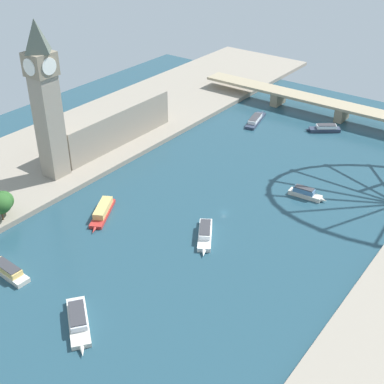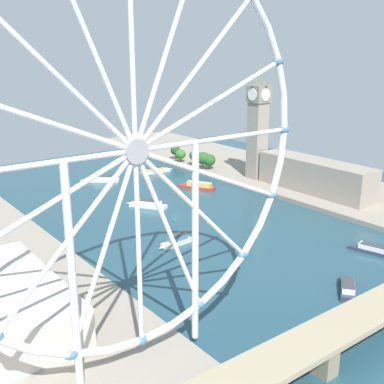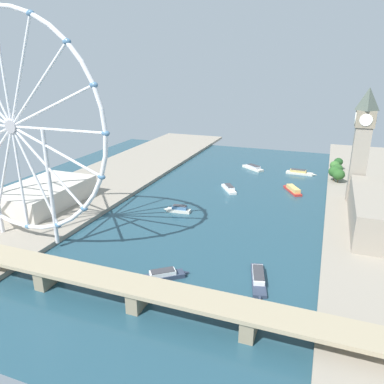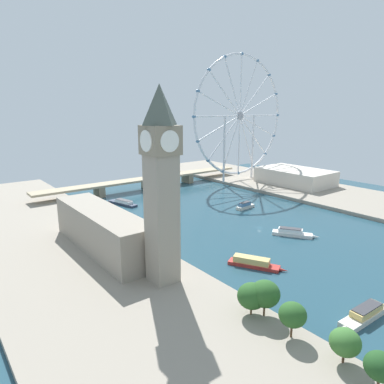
{
  "view_description": "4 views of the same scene",
  "coord_description": "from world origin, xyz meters",
  "px_view_note": "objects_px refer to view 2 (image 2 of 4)",
  "views": [
    {
      "loc": [
        125.8,
        -197.34,
        152.6
      ],
      "look_at": [
        -18.31,
        -4.01,
        8.01
      ],
      "focal_mm": 49.04,
      "sensor_mm": 36.0,
      "label": 1
    },
    {
      "loc": [
        170.31,
        241.62,
        102.97
      ],
      "look_at": [
        -13.38,
        0.7,
        13.33
      ],
      "focal_mm": 45.74,
      "sensor_mm": 36.0,
      "label": 2
    },
    {
      "loc": [
        -74.67,
        283.36,
        107.92
      ],
      "look_at": [
        14.36,
        45.39,
        19.74
      ],
      "focal_mm": 34.33,
      "sensor_mm": 36.0,
      "label": 3
    },
    {
      "loc": [
        -181.74,
        -156.28,
        82.49
      ],
      "look_at": [
        -23.45,
        47.95,
        20.25
      ],
      "focal_mm": 32.76,
      "sensor_mm": 36.0,
      "label": 4
    }
  ],
  "objects_px": {
    "tour_boat_4": "(348,287)",
    "tour_boat_0": "(148,204)",
    "tour_boat_2": "(155,171)",
    "tour_boat_5": "(379,251)",
    "clock_tower": "(258,120)",
    "tour_boat_3": "(198,186)",
    "tour_boat_6": "(102,179)",
    "ferris_wheel": "(135,153)",
    "tour_boat_1": "(176,241)",
    "parliament_block": "(315,176)"
  },
  "relations": [
    {
      "from": "tour_boat_4",
      "to": "tour_boat_0",
      "type": "bearing_deg",
      "value": 54.4
    },
    {
      "from": "tour_boat_2",
      "to": "tour_boat_4",
      "type": "distance_m",
      "value": 234.4
    },
    {
      "from": "tour_boat_5",
      "to": "clock_tower",
      "type": "bearing_deg",
      "value": 146.48
    },
    {
      "from": "tour_boat_3",
      "to": "tour_boat_4",
      "type": "relative_size",
      "value": 1.34
    },
    {
      "from": "tour_boat_6",
      "to": "tour_boat_3",
      "type": "bearing_deg",
      "value": 165.74
    },
    {
      "from": "clock_tower",
      "to": "ferris_wheel",
      "type": "xyz_separation_m",
      "value": [
        198.12,
        148.17,
        23.86
      ]
    },
    {
      "from": "tour_boat_5",
      "to": "tour_boat_2",
      "type": "bearing_deg",
      "value": 165.57
    },
    {
      "from": "tour_boat_2",
      "to": "tour_boat_0",
      "type": "bearing_deg",
      "value": -123.82
    },
    {
      "from": "tour_boat_2",
      "to": "tour_boat_4",
      "type": "height_order",
      "value": "tour_boat_2"
    },
    {
      "from": "clock_tower",
      "to": "tour_boat_3",
      "type": "height_order",
      "value": "clock_tower"
    },
    {
      "from": "tour_boat_1",
      "to": "tour_boat_5",
      "type": "distance_m",
      "value": 106.39
    },
    {
      "from": "ferris_wheel",
      "to": "tour_boat_5",
      "type": "height_order",
      "value": "ferris_wheel"
    },
    {
      "from": "tour_boat_1",
      "to": "tour_boat_2",
      "type": "relative_size",
      "value": 0.7
    },
    {
      "from": "tour_boat_3",
      "to": "tour_boat_6",
      "type": "distance_m",
      "value": 79.28
    },
    {
      "from": "clock_tower",
      "to": "tour_boat_4",
      "type": "distance_m",
      "value": 191.44
    },
    {
      "from": "ferris_wheel",
      "to": "tour_boat_1",
      "type": "height_order",
      "value": "ferris_wheel"
    },
    {
      "from": "tour_boat_0",
      "to": "tour_boat_1",
      "type": "xyz_separation_m",
      "value": [
        22.84,
        64.43,
        0.25
      ]
    },
    {
      "from": "tour_boat_2",
      "to": "tour_boat_5",
      "type": "xyz_separation_m",
      "value": [
        2.13,
        214.51,
        -0.24
      ]
    },
    {
      "from": "tour_boat_4",
      "to": "tour_boat_5",
      "type": "distance_m",
      "value": 49.48
    },
    {
      "from": "ferris_wheel",
      "to": "tour_boat_5",
      "type": "distance_m",
      "value": 163.73
    },
    {
      "from": "tour_boat_3",
      "to": "tour_boat_5",
      "type": "xyz_separation_m",
      "value": [
        1.52,
        154.42,
        -0.36
      ]
    },
    {
      "from": "tour_boat_3",
      "to": "tour_boat_2",
      "type": "bearing_deg",
      "value": -29.37
    },
    {
      "from": "parliament_block",
      "to": "tour_boat_5",
      "type": "distance_m",
      "value": 106.88
    },
    {
      "from": "parliament_block",
      "to": "tour_boat_1",
      "type": "distance_m",
      "value": 135.06
    },
    {
      "from": "clock_tower",
      "to": "parliament_block",
      "type": "xyz_separation_m",
      "value": [
        -6.37,
        53.39,
        -34.98
      ]
    },
    {
      "from": "parliament_block",
      "to": "ferris_wheel",
      "type": "height_order",
      "value": "ferris_wheel"
    },
    {
      "from": "parliament_block",
      "to": "tour_boat_5",
      "type": "height_order",
      "value": "parliament_block"
    },
    {
      "from": "clock_tower",
      "to": "parliament_block",
      "type": "relative_size",
      "value": 0.98
    },
    {
      "from": "tour_boat_3",
      "to": "tour_boat_6",
      "type": "bearing_deg",
      "value": 9.28
    },
    {
      "from": "tour_boat_2",
      "to": "tour_boat_6",
      "type": "bearing_deg",
      "value": 179.7
    },
    {
      "from": "tour_boat_2",
      "to": "parliament_block",
      "type": "bearing_deg",
      "value": -63.82
    },
    {
      "from": "tour_boat_5",
      "to": "tour_boat_6",
      "type": "xyz_separation_m",
      "value": [
        47.36,
        -216.83,
        0.15
      ]
    },
    {
      "from": "parliament_block",
      "to": "tour_boat_1",
      "type": "relative_size",
      "value": 4.13
    },
    {
      "from": "tour_boat_0",
      "to": "tour_boat_5",
      "type": "distance_m",
      "value": 148.53
    },
    {
      "from": "ferris_wheel",
      "to": "tour_boat_0",
      "type": "distance_m",
      "value": 186.07
    },
    {
      "from": "clock_tower",
      "to": "tour_boat_2",
      "type": "distance_m",
      "value": 99.01
    },
    {
      "from": "clock_tower",
      "to": "tour_boat_2",
      "type": "relative_size",
      "value": 2.83
    },
    {
      "from": "tour_boat_3",
      "to": "tour_boat_0",
      "type": "bearing_deg",
      "value": 77.29
    },
    {
      "from": "parliament_block",
      "to": "tour_boat_1",
      "type": "bearing_deg",
      "value": 6.46
    },
    {
      "from": "tour_boat_2",
      "to": "ferris_wheel",
      "type": "bearing_deg",
      "value": -121.77
    },
    {
      "from": "parliament_block",
      "to": "tour_boat_4",
      "type": "bearing_deg",
      "value": 44.8
    },
    {
      "from": "parliament_block",
      "to": "tour_boat_0",
      "type": "bearing_deg",
      "value": -23.98
    },
    {
      "from": "parliament_block",
      "to": "tour_boat_0",
      "type": "height_order",
      "value": "parliament_block"
    },
    {
      "from": "parliament_block",
      "to": "tour_boat_6",
      "type": "relative_size",
      "value": 3.22
    },
    {
      "from": "tour_boat_2",
      "to": "tour_boat_1",
      "type": "bearing_deg",
      "value": -116.81
    },
    {
      "from": "tour_boat_4",
      "to": "clock_tower",
      "type": "bearing_deg",
      "value": 20.1
    },
    {
      "from": "parliament_block",
      "to": "ferris_wheel",
      "type": "relative_size",
      "value": 0.67
    },
    {
      "from": "tour_boat_1",
      "to": "tour_boat_4",
      "type": "distance_m",
      "value": 93.39
    },
    {
      "from": "parliament_block",
      "to": "tour_boat_3",
      "type": "height_order",
      "value": "parliament_block"
    },
    {
      "from": "clock_tower",
      "to": "tour_boat_6",
      "type": "height_order",
      "value": "clock_tower"
    }
  ]
}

